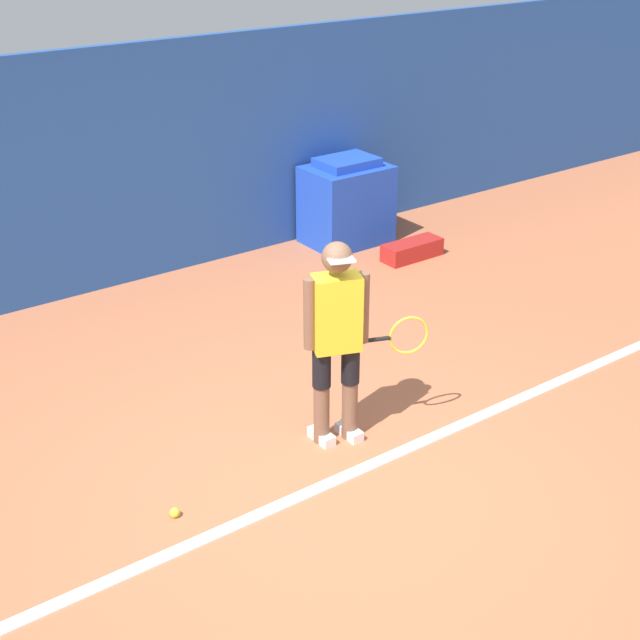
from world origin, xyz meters
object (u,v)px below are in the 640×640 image
Objects in this scene: tennis_ball at (175,513)px; covered_chair at (346,203)px; equipment_bag at (412,250)px; tennis_player at (338,335)px.

covered_chair is (4.03, 3.37, 0.45)m from tennis_ball.
tennis_ball is 4.99m from equipment_bag.
equipment_bag is at bearing -71.68° from covered_chair.
tennis_player is 1.59× the size of covered_chair.
tennis_player is 4.18m from covered_chair.
equipment_bag is (0.28, -0.85, -0.38)m from covered_chair.
tennis_player reaches higher than covered_chair.
tennis_player is at bearing 4.40° from tennis_ball.
equipment_bag is at bearing 30.27° from tennis_ball.
equipment_bag is (4.31, 2.52, 0.07)m from tennis_ball.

